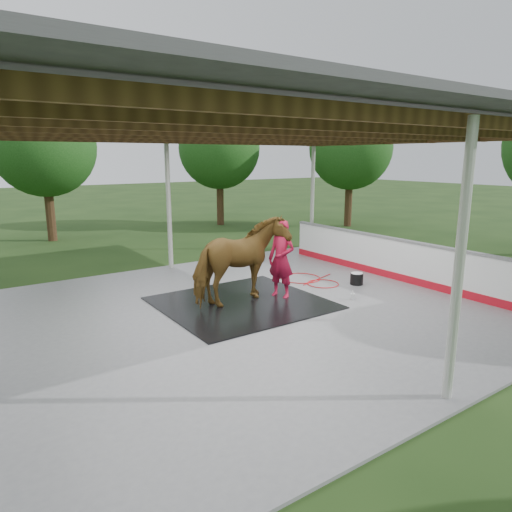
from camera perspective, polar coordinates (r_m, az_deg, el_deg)
ground at (r=10.35m, az=0.27°, el=-6.81°), size 100.00×100.00×0.00m
concrete_slab at (r=10.34m, az=0.27°, el=-6.68°), size 12.00×10.00×0.05m
pavilion_structure at (r=9.80m, az=0.30°, el=15.67°), size 12.60×10.60×4.05m
dasher_board at (r=13.27m, az=16.82°, el=-0.40°), size 0.16×8.00×1.15m
tree_belt at (r=10.70m, az=-1.18°, el=14.43°), size 28.00×28.00×5.80m
rubber_mat at (r=10.68m, az=-1.81°, el=-5.85°), size 3.61×3.38×0.03m
horse at (r=10.41m, az=-1.84°, el=-0.62°), size 2.47×1.39×1.97m
handler at (r=10.93m, az=3.19°, el=-0.39°), size 0.66×0.80×1.88m
wash_bucket at (r=12.47m, az=12.47°, el=-2.76°), size 0.34×0.34×0.32m
soap_bottle_a at (r=12.61m, az=12.82°, el=-2.69°), size 0.12×0.12×0.29m
soap_bottle_b at (r=11.16m, az=11.99°, el=-4.80°), size 0.14×0.14×0.22m
hose_coil at (r=12.68m, az=6.62°, el=-3.00°), size 1.55×1.76×0.02m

